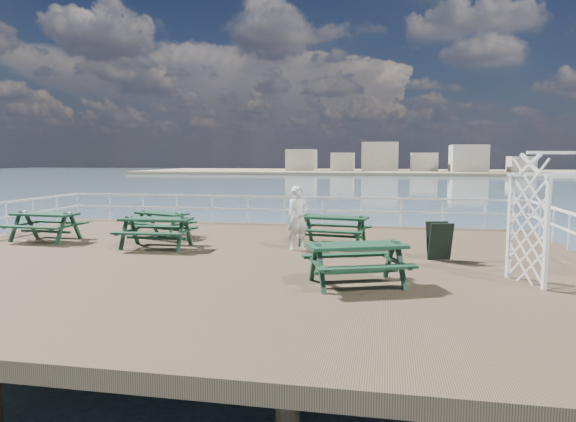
# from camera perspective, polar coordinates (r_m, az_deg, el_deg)

# --- Properties ---
(ground) EXTENTS (18.00, 14.00, 0.30)m
(ground) POSITION_cam_1_polar(r_m,az_deg,el_deg) (13.36, -6.18, -5.83)
(ground) COLOR brown
(ground) RESTS_ON ground
(sea_backdrop) EXTENTS (300.00, 300.00, 9.20)m
(sea_backdrop) POSITION_cam_1_polar(r_m,az_deg,el_deg) (146.86, 14.28, 4.61)
(sea_backdrop) COLOR #40566B
(sea_backdrop) RESTS_ON ground
(railing) EXTENTS (17.77, 13.76, 1.10)m
(railing) POSITION_cam_1_polar(r_m,az_deg,el_deg) (15.67, -3.72, -0.27)
(railing) COLOR white
(railing) RESTS_ON ground
(picnic_table_a) EXTENTS (2.09, 1.73, 0.97)m
(picnic_table_a) POSITION_cam_1_polar(r_m,az_deg,el_deg) (17.64, -25.38, -0.97)
(picnic_table_a) COLOR #12331F
(picnic_table_a) RESTS_ON ground
(picnic_table_b) EXTENTS (2.22, 2.02, 0.89)m
(picnic_table_b) POSITION_cam_1_polar(r_m,az_deg,el_deg) (17.28, -13.87, -0.87)
(picnic_table_b) COLOR #12331F
(picnic_table_b) RESTS_ON ground
(picnic_table_c) EXTENTS (2.23, 1.90, 0.97)m
(picnic_table_c) POSITION_cam_1_polar(r_m,az_deg,el_deg) (15.11, 5.02, -1.47)
(picnic_table_c) COLOR #12331F
(picnic_table_c) RESTS_ON ground
(picnic_table_d) EXTENTS (2.06, 1.69, 0.97)m
(picnic_table_d) POSITION_cam_1_polar(r_m,az_deg,el_deg) (15.14, -14.44, -1.64)
(picnic_table_d) COLOR #12331F
(picnic_table_d) RESTS_ON ground
(picnic_table_e) EXTENTS (2.40, 2.18, 0.96)m
(picnic_table_e) POSITION_cam_1_polar(r_m,az_deg,el_deg) (10.48, 7.65, -4.89)
(picnic_table_e) COLOR #12331F
(picnic_table_e) RESTS_ON ground
(trellis_arbor) EXTENTS (2.46, 1.96, 2.70)m
(trellis_arbor) POSITION_cam_1_polar(r_m,az_deg,el_deg) (12.15, 28.74, -1.26)
(trellis_arbor) COLOR white
(trellis_arbor) RESTS_ON ground
(sandwich_board) EXTENTS (0.68, 0.58, 0.97)m
(sandwich_board) POSITION_cam_1_polar(r_m,az_deg,el_deg) (13.50, 16.45, -3.24)
(sandwich_board) COLOR black
(sandwich_board) RESTS_ON ground
(person) EXTENTS (0.78, 0.71, 1.79)m
(person) POSITION_cam_1_polar(r_m,az_deg,el_deg) (14.28, 1.11, -0.79)
(person) COLOR white
(person) RESTS_ON ground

